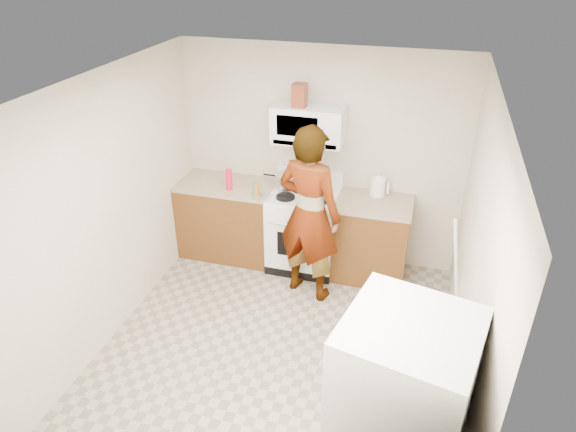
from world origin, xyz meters
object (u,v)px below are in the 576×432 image
(microwave, at_px, (309,124))
(kettle, at_px, (378,187))
(saucepan, at_px, (287,181))
(gas_range, at_px, (304,228))
(person, at_px, (309,215))

(microwave, bearing_deg, kettle, 5.11)
(saucepan, bearing_deg, gas_range, -21.59)
(person, relative_size, saucepan, 7.67)
(gas_range, xyz_separation_m, person, (0.18, -0.50, 0.48))
(person, bearing_deg, kettle, -114.04)
(microwave, bearing_deg, person, -74.41)
(kettle, xyz_separation_m, saucepan, (-1.02, -0.10, -0.01))
(gas_range, height_order, kettle, kettle)
(person, height_order, saucepan, person)
(gas_range, height_order, saucepan, gas_range)
(kettle, bearing_deg, saucepan, 160.91)
(kettle, relative_size, saucepan, 0.79)
(person, bearing_deg, microwave, -57.68)
(gas_range, bearing_deg, microwave, 90.00)
(person, relative_size, kettle, 9.67)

